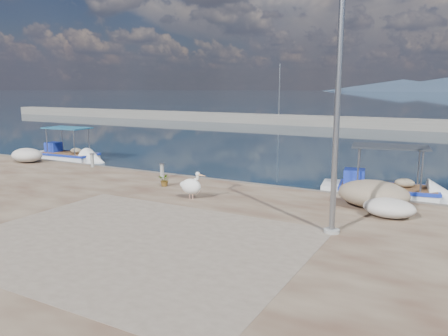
% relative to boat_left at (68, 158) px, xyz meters
% --- Properties ---
extents(ground, '(1400.00, 1400.00, 0.00)m').
position_rel_boat_left_xyz_m(ground, '(13.24, -7.51, -0.19)').
color(ground, '#162635').
rests_on(ground, ground).
extents(quay, '(44.00, 22.00, 0.50)m').
position_rel_boat_left_xyz_m(quay, '(13.24, -13.51, 0.06)').
color(quay, '#492C1F').
rests_on(quay, ground).
extents(quay_patch, '(9.00, 7.00, 0.01)m').
position_rel_boat_left_xyz_m(quay_patch, '(14.24, -10.51, 0.31)').
color(quay_patch, gray).
rests_on(quay_patch, quay).
extents(breakwater, '(120.00, 2.20, 7.50)m').
position_rel_boat_left_xyz_m(breakwater, '(13.24, 32.49, 0.41)').
color(breakwater, gray).
rests_on(breakwater, ground).
extents(boat_left, '(5.20, 1.98, 2.46)m').
position_rel_boat_left_xyz_m(boat_left, '(0.00, 0.00, 0.00)').
color(boat_left, white).
rests_on(boat_left, ground).
extents(boat_right, '(5.59, 2.63, 2.59)m').
position_rel_boat_left_xyz_m(boat_right, '(19.11, -0.43, 0.01)').
color(boat_right, white).
rests_on(boat_right, ground).
extents(pelican, '(1.07, 0.50, 1.05)m').
position_rel_boat_left_xyz_m(pelican, '(13.14, -6.00, 0.80)').
color(pelican, tan).
rests_on(pelican, quay).
extents(lamp_post, '(0.44, 0.96, 7.00)m').
position_rel_boat_left_xyz_m(lamp_post, '(18.68, -7.27, 3.61)').
color(lamp_post, gray).
rests_on(lamp_post, quay).
extents(bollard_near, '(0.22, 0.22, 0.68)m').
position_rel_boat_left_xyz_m(bollard_near, '(9.91, -3.46, 0.68)').
color(bollard_near, gray).
rests_on(bollard_near, quay).
extents(bollard_far, '(0.23, 0.23, 0.70)m').
position_rel_boat_left_xyz_m(bollard_far, '(5.04, -2.91, 0.69)').
color(bollard_far, gray).
rests_on(bollard_far, quay).
extents(potted_plant, '(0.55, 0.50, 0.55)m').
position_rel_boat_left_xyz_m(potted_plant, '(11.02, -4.75, 0.58)').
color(potted_plant, '#33722D').
rests_on(potted_plant, quay).
extents(net_pile_d, '(1.60, 1.20, 0.60)m').
position_rel_boat_left_xyz_m(net_pile_d, '(19.86, -4.91, 0.61)').
color(net_pile_d, silver).
rests_on(net_pile_d, quay).
extents(net_pile_c, '(2.38, 1.70, 0.94)m').
position_rel_boat_left_xyz_m(net_pile_c, '(19.20, -3.97, 0.78)').
color(net_pile_c, gray).
rests_on(net_pile_c, quay).
extents(net_pile_a, '(1.89, 1.37, 0.77)m').
position_rel_boat_left_xyz_m(net_pile_a, '(0.80, -3.55, 0.69)').
color(net_pile_a, silver).
rests_on(net_pile_a, quay).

